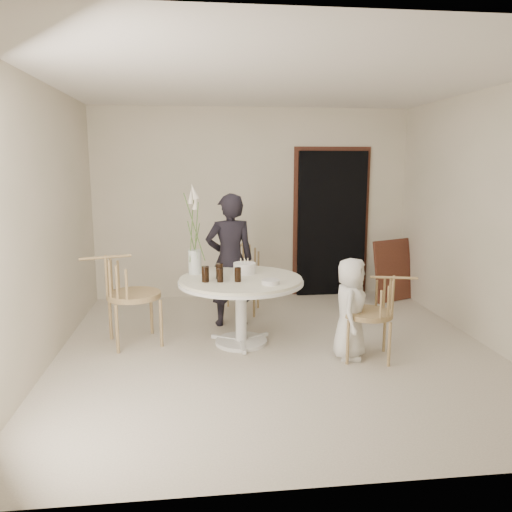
{
  "coord_description": "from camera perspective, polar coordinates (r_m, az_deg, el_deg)",
  "views": [
    {
      "loc": [
        -0.79,
        -4.89,
        1.92
      ],
      "look_at": [
        -0.18,
        0.3,
        0.95
      ],
      "focal_mm": 35.0,
      "sensor_mm": 36.0,
      "label": 1
    }
  ],
  "objects": [
    {
      "name": "chair_left",
      "position": [
        5.46,
        -15.25,
        -3.42
      ],
      "size": [
        0.69,
        0.66,
        0.99
      ],
      "rotation": [
        0.0,
        0.0,
        1.88
      ],
      "color": "#A28858",
      "rests_on": "ground"
    },
    {
      "name": "chair_far",
      "position": [
        6.59,
        -1.63,
        -1.23
      ],
      "size": [
        0.57,
        0.6,
        0.9
      ],
      "rotation": [
        0.0,
        0.0,
        -0.24
      ],
      "color": "#A28858",
      "rests_on": "ground"
    },
    {
      "name": "cola_tumbler_d",
      "position": [
        5.24,
        -4.2,
        -1.74
      ],
      "size": [
        0.09,
        0.09,
        0.16
      ],
      "primitive_type": "cylinder",
      "rotation": [
        0.0,
        0.0,
        -0.14
      ],
      "color": "black",
      "rests_on": "table"
    },
    {
      "name": "ground",
      "position": [
        5.31,
        2.37,
        -10.71
      ],
      "size": [
        4.5,
        4.5,
        0.0
      ],
      "primitive_type": "plane",
      "color": "beige",
      "rests_on": "ground"
    },
    {
      "name": "doorway",
      "position": [
        7.39,
        8.62,
        3.62
      ],
      "size": [
        1.0,
        0.1,
        2.1
      ],
      "primitive_type": "cube",
      "color": "black",
      "rests_on": "ground"
    },
    {
      "name": "birthday_cake",
      "position": [
        5.48,
        -1.32,
        -1.4
      ],
      "size": [
        0.25,
        0.25,
        0.17
      ],
      "rotation": [
        0.0,
        0.0,
        0.2
      ],
      "color": "white",
      "rests_on": "table"
    },
    {
      "name": "flower_vase",
      "position": [
        5.46,
        -7.05,
        1.56
      ],
      "size": [
        0.14,
        0.14,
        0.99
      ],
      "rotation": [
        0.0,
        0.0,
        0.38
      ],
      "color": "silver",
      "rests_on": "table"
    },
    {
      "name": "table",
      "position": [
        5.32,
        -1.73,
        -3.7
      ],
      "size": [
        1.33,
        1.33,
        0.73
      ],
      "color": "silver",
      "rests_on": "ground"
    },
    {
      "name": "girl",
      "position": [
        5.93,
        -3.0,
        -0.47
      ],
      "size": [
        0.62,
        0.45,
        1.58
      ],
      "primitive_type": "imported",
      "rotation": [
        0.0,
        0.0,
        3.27
      ],
      "color": "black",
      "rests_on": "ground"
    },
    {
      "name": "cola_tumbler_c",
      "position": [
        5.12,
        -5.81,
        -2.08
      ],
      "size": [
        0.09,
        0.09,
        0.16
      ],
      "primitive_type": "cylinder",
      "rotation": [
        0.0,
        0.0,
        -0.31
      ],
      "color": "black",
      "rests_on": "table"
    },
    {
      "name": "room_shell",
      "position": [
        4.96,
        2.52,
        7.02
      ],
      "size": [
        4.5,
        4.5,
        4.5
      ],
      "color": "white",
      "rests_on": "ground"
    },
    {
      "name": "boy",
      "position": [
        5.05,
        10.73,
        -5.92
      ],
      "size": [
        0.48,
        0.58,
        1.02
      ],
      "primitive_type": "imported",
      "rotation": [
        0.0,
        0.0,
        1.2
      ],
      "color": "white",
      "rests_on": "ground"
    },
    {
      "name": "plate_stack",
      "position": [
        5.01,
        1.67,
        -2.99
      ],
      "size": [
        0.18,
        0.18,
        0.05
      ],
      "primitive_type": "cylinder",
      "rotation": [
        0.0,
        0.0,
        0.01
      ],
      "color": "silver",
      "rests_on": "table"
    },
    {
      "name": "cola_tumbler_a",
      "position": [
        5.1,
        -4.12,
        -2.21
      ],
      "size": [
        0.09,
        0.09,
        0.14
      ],
      "primitive_type": "cylinder",
      "rotation": [
        0.0,
        0.0,
        0.43
      ],
      "color": "black",
      "rests_on": "table"
    },
    {
      "name": "door_trim",
      "position": [
        7.42,
        8.55,
        4.12
      ],
      "size": [
        1.12,
        0.03,
        2.22
      ],
      "primitive_type": "cube",
      "color": "brown",
      "rests_on": "ground"
    },
    {
      "name": "cola_tumbler_b",
      "position": [
        5.11,
        -2.09,
        -2.14
      ],
      "size": [
        0.09,
        0.09,
        0.15
      ],
      "primitive_type": "cylinder",
      "rotation": [
        0.0,
        0.0,
        0.42
      ],
      "color": "black",
      "rests_on": "table"
    },
    {
      "name": "picture_frame",
      "position": [
        7.34,
        15.41,
        -1.57
      ],
      "size": [
        0.68,
        0.44,
        0.86
      ],
      "primitive_type": "cube",
      "rotation": [
        -0.17,
        0.0,
        0.41
      ],
      "color": "brown",
      "rests_on": "ground"
    },
    {
      "name": "chair_right",
      "position": [
        5.08,
        14.04,
        -5.47
      ],
      "size": [
        0.58,
        0.55,
        0.85
      ],
      "rotation": [
        0.0,
        0.0,
        -1.82
      ],
      "color": "#A28858",
      "rests_on": "ground"
    }
  ]
}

